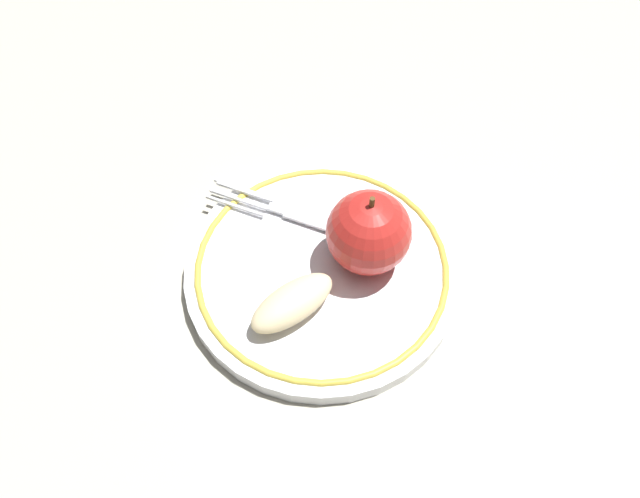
{
  "coord_description": "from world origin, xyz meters",
  "views": [
    {
      "loc": [
        -0.25,
        0.15,
        0.48
      ],
      "look_at": [
        0.0,
        -0.02,
        0.04
      ],
      "focal_mm": 35.0,
      "sensor_mm": 36.0,
      "label": 1
    }
  ],
  "objects_px": {
    "apple_red_whole": "(369,232)",
    "plate": "(320,267)",
    "fork": "(298,216)",
    "apple_slice_front": "(292,303)"
  },
  "relations": [
    {
      "from": "plate",
      "to": "apple_slice_front",
      "type": "bearing_deg",
      "value": 121.45
    },
    {
      "from": "apple_red_whole",
      "to": "plate",
      "type": "bearing_deg",
      "value": 64.71
    },
    {
      "from": "apple_slice_front",
      "to": "fork",
      "type": "bearing_deg",
      "value": 50.58
    },
    {
      "from": "apple_red_whole",
      "to": "apple_slice_front",
      "type": "height_order",
      "value": "apple_red_whole"
    },
    {
      "from": "plate",
      "to": "apple_red_whole",
      "type": "bearing_deg",
      "value": -115.29
    },
    {
      "from": "apple_slice_front",
      "to": "plate",
      "type": "bearing_deg",
      "value": 27.0
    },
    {
      "from": "plate",
      "to": "fork",
      "type": "xyz_separation_m",
      "value": [
        0.05,
        -0.01,
        0.01
      ]
    },
    {
      "from": "plate",
      "to": "fork",
      "type": "height_order",
      "value": "fork"
    },
    {
      "from": "plate",
      "to": "fork",
      "type": "bearing_deg",
      "value": -11.36
    },
    {
      "from": "plate",
      "to": "apple_red_whole",
      "type": "xyz_separation_m",
      "value": [
        -0.02,
        -0.04,
        0.05
      ]
    }
  ]
}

